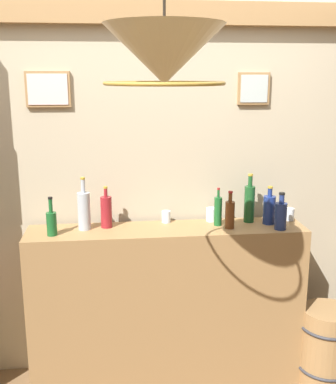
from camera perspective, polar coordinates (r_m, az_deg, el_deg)
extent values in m
cube|color=#BCAD8E|center=(3.23, -0.61, 0.45)|extent=(3.26, 0.08, 2.55)
cube|color=#9E7547|center=(3.11, -0.55, 20.57)|extent=(3.26, 0.10, 0.14)
cube|color=#9E7547|center=(3.11, -14.11, 11.80)|extent=(0.27, 0.03, 0.22)
cube|color=beige|center=(3.09, -14.15, 11.79)|extent=(0.24, 0.01, 0.19)
cube|color=#9E7547|center=(3.21, 10.15, 12.04)|extent=(0.21, 0.03, 0.20)
cube|color=#B4BFBB|center=(3.20, 10.23, 12.03)|extent=(0.18, 0.01, 0.17)
cube|color=#9E7547|center=(3.25, -0.10, -13.36)|extent=(1.77, 0.34, 1.07)
cylinder|color=maroon|center=(3.07, -7.37, -2.40)|extent=(0.07, 0.07, 0.20)
cylinder|color=maroon|center=(3.03, -7.44, -0.08)|extent=(0.02, 0.02, 0.06)
cylinder|color=#B7932D|center=(3.03, -7.46, 0.55)|extent=(0.03, 0.03, 0.01)
cylinder|color=#195725|center=(3.10, 5.98, -2.31)|extent=(0.05, 0.05, 0.19)
cylinder|color=#195725|center=(3.07, 6.03, -0.19)|extent=(0.02, 0.02, 0.05)
cylinder|color=maroon|center=(3.06, 6.05, 0.38)|extent=(0.02, 0.02, 0.01)
cylinder|color=brown|center=(3.05, 7.37, -2.73)|extent=(0.06, 0.06, 0.17)
cylinder|color=brown|center=(3.02, 7.44, -0.64)|extent=(0.02, 0.02, 0.06)
cylinder|color=maroon|center=(3.01, 7.46, 0.00)|extent=(0.03, 0.03, 0.01)
cylinder|color=#1B5024|center=(3.19, 9.67, -1.44)|extent=(0.07, 0.07, 0.24)
cylinder|color=#1B5024|center=(3.16, 9.78, 1.29)|extent=(0.03, 0.03, 0.07)
cylinder|color=#B7932D|center=(3.15, 9.81, 2.03)|extent=(0.03, 0.03, 0.01)
cylinder|color=navy|center=(3.19, 11.96, -2.11)|extent=(0.08, 0.08, 0.18)
cylinder|color=navy|center=(3.16, 12.06, -0.03)|extent=(0.03, 0.03, 0.05)
cylinder|color=#B7932D|center=(3.15, 12.09, 0.56)|extent=(0.03, 0.03, 0.01)
cylinder|color=navy|center=(3.09, 13.29, -2.83)|extent=(0.07, 0.07, 0.17)
cylinder|color=navy|center=(3.06, 13.40, -0.79)|extent=(0.03, 0.03, 0.06)
cylinder|color=black|center=(3.05, 13.44, -0.18)|extent=(0.04, 0.04, 0.01)
cylinder|color=#195926|center=(2.98, -13.69, -3.72)|extent=(0.06, 0.06, 0.14)
cylinder|color=#195926|center=(2.95, -13.82, -1.61)|extent=(0.02, 0.02, 0.08)
cylinder|color=black|center=(2.94, -13.87, -0.70)|extent=(0.03, 0.03, 0.01)
cylinder|color=#B0B8C1|center=(3.04, -9.98, -2.26)|extent=(0.08, 0.08, 0.24)
cylinder|color=#B0B8C1|center=(3.00, -10.10, 0.71)|extent=(0.03, 0.03, 0.09)
cylinder|color=#B7932D|center=(2.99, -10.14, 1.63)|extent=(0.03, 0.03, 0.01)
cylinder|color=silver|center=(3.31, 14.29, -2.58)|extent=(0.06, 0.06, 0.08)
cylinder|color=silver|center=(3.16, -0.22, -2.96)|extent=(0.06, 0.06, 0.08)
cylinder|color=silver|center=(3.20, 5.22, -2.69)|extent=(0.07, 0.07, 0.09)
cone|color=beige|center=(2.00, -0.44, 16.05)|extent=(0.49, 0.49, 0.24)
torus|color=#AD8433|center=(2.00, -0.43, 12.83)|extent=(0.50, 0.50, 0.02)
cylinder|color=#9E7547|center=(3.52, 18.29, -16.97)|extent=(0.34, 0.34, 0.53)
torus|color=#333338|center=(3.44, 18.48, -14.86)|extent=(0.37, 0.37, 0.02)
torus|color=#333338|center=(3.59, 18.11, -19.00)|extent=(0.37, 0.37, 0.02)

